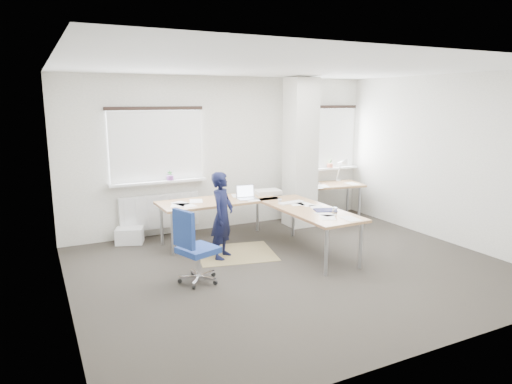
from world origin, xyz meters
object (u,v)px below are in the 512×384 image
task_chair (196,262)px  person (222,215)px  desk_side (327,186)px  desk_main (264,206)px

task_chair → person: 1.10m
desk_side → person: person is taller
task_chair → person: size_ratio=0.77×
desk_side → person: bearing=-146.8°
person → desk_main: bearing=-32.8°
task_chair → desk_side: bearing=10.0°
desk_side → person: (-2.75, -1.18, -0.02)m
person → task_chair: bearing=-177.6°
desk_side → task_chair: bearing=-140.5°
desk_main → desk_side: (1.95, 0.99, -0.01)m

